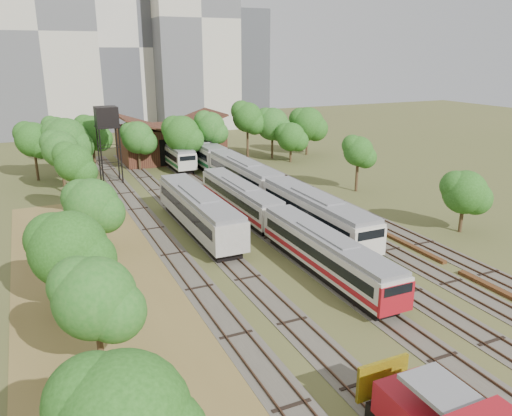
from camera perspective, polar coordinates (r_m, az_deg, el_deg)
name	(u,v)px	position (r m, az deg, el deg)	size (l,w,h in m)	color
ground	(420,318)	(35.95, 18.19, -11.89)	(240.00, 240.00, 0.00)	#475123
dry_grass_patch	(125,320)	(35.09, -14.72, -12.29)	(14.00, 60.00, 0.04)	brown
tracks	(255,214)	(54.81, -0.08, -0.69)	(24.60, 80.00, 0.19)	#4C473D
railcar_red_set	(276,221)	(47.16, 2.33, -1.51)	(2.75, 34.58, 3.40)	black
railcar_green_set	(244,176)	(63.39, -1.36, 3.73)	(3.18, 52.07, 3.94)	black
railcar_rear	(173,153)	(79.78, -9.51, 6.18)	(2.86, 16.08, 3.53)	black
old_grey_coach	(199,211)	(49.34, -6.58, -0.33)	(3.16, 18.00, 3.92)	black
water_tower	(107,119)	(69.72, -16.71, 9.72)	(2.95, 2.95, 10.23)	black
rail_pile_near	(504,293)	(41.37, 26.48, -8.71)	(0.55, 8.27, 0.28)	#573218
rail_pile_far	(412,247)	(47.67, 17.41, -4.25)	(0.50, 7.99, 0.26)	#573218
maintenance_shed	(170,142)	(84.33, -9.76, 7.49)	(16.45, 11.55, 7.58)	#371B14
tree_band_left	(67,193)	(47.72, -20.82, 1.59)	(8.40, 73.59, 8.07)	#382616
tree_band_far	(194,130)	(77.61, -7.12, 8.85)	(45.01, 8.66, 9.36)	#382616
tree_band_right	(350,154)	(66.47, 10.74, 6.05)	(5.03, 40.49, 7.06)	#382616
tower_left	(37,32)	(117.51, -23.79, 17.94)	(22.00, 16.00, 42.00)	beige
tower_centre	(131,48)	(124.77, -14.11, 17.34)	(20.00, 18.00, 36.00)	beige
tower_right	(190,20)	(120.21, -7.55, 20.57)	(18.00, 16.00, 48.00)	beige
tower_far_right	(241,64)	(143.90, -1.72, 16.17)	(12.00, 12.00, 28.00)	#414349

